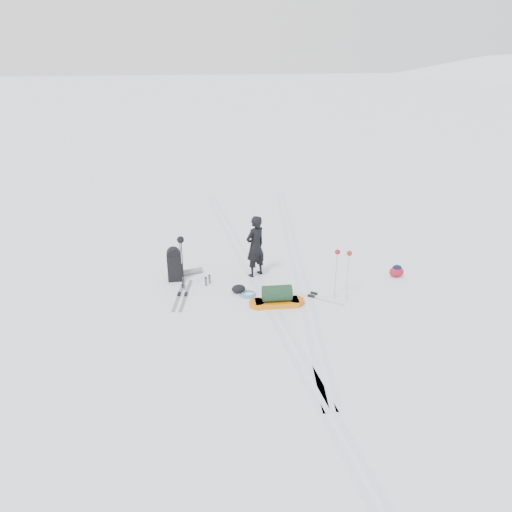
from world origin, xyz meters
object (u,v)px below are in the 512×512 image
object	(u,v)px
expedition_rucksack	(177,265)
ski_poles_black	(181,246)
skier	(255,246)
pulk_sled	(277,298)

from	to	relation	value
expedition_rucksack	ski_poles_black	distance (m)	1.02
skier	expedition_rucksack	size ratio (longest dim) A/B	1.80
skier	ski_poles_black	world-z (taller)	skier
skier	pulk_sled	size ratio (longest dim) A/B	1.25
pulk_sled	expedition_rucksack	distance (m)	3.03
skier	ski_poles_black	bearing A→B (deg)	-18.06
pulk_sled	skier	bearing A→B (deg)	100.13
skier	ski_poles_black	xyz separation A→B (m)	(-1.99, -0.56, 0.35)
pulk_sled	ski_poles_black	xyz separation A→B (m)	(-2.23, 1.22, 1.01)
skier	pulk_sled	xyz separation A→B (m)	(0.24, -1.78, -0.66)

